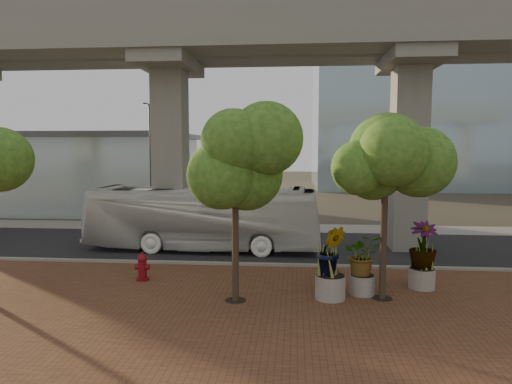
{
  "coord_description": "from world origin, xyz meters",
  "views": [
    {
      "loc": [
        0.44,
        -21.14,
        5.07
      ],
      "look_at": [
        -1.44,
        0.5,
        2.99
      ],
      "focal_mm": 32.0,
      "sensor_mm": 36.0,
      "label": 1
    }
  ],
  "objects": [
    {
      "name": "ground",
      "position": [
        0.0,
        0.0,
        0.0
      ],
      "size": [
        160.0,
        160.0,
        0.0
      ],
      "primitive_type": "plane",
      "color": "#3B382B",
      "rests_on": "ground"
    },
    {
      "name": "brick_plaza",
      "position": [
        0.0,
        -8.0,
        0.03
      ],
      "size": [
        70.0,
        13.0,
        0.06
      ],
      "primitive_type": "cube",
      "color": "brown",
      "rests_on": "ground"
    },
    {
      "name": "asphalt_road",
      "position": [
        0.0,
        2.0,
        0.02
      ],
      "size": [
        90.0,
        8.0,
        0.04
      ],
      "primitive_type": "cube",
      "color": "black",
      "rests_on": "ground"
    },
    {
      "name": "curb_strip",
      "position": [
        0.0,
        -2.0,
        0.08
      ],
      "size": [
        70.0,
        0.25,
        0.16
      ],
      "primitive_type": "cube",
      "color": "gray",
      "rests_on": "ground"
    },
    {
      "name": "far_sidewalk",
      "position": [
        0.0,
        7.5,
        0.03
      ],
      "size": [
        90.0,
        3.0,
        0.06
      ],
      "primitive_type": "cube",
      "color": "gray",
      "rests_on": "ground"
    },
    {
      "name": "transit_viaduct",
      "position": [
        0.0,
        2.0,
        7.29
      ],
      "size": [
        72.0,
        5.6,
        12.4
      ],
      "color": "gray",
      "rests_on": "ground"
    },
    {
      "name": "station_pavilion",
      "position": [
        -20.0,
        16.0,
        3.22
      ],
      "size": [
        23.0,
        13.0,
        6.3
      ],
      "color": "silver",
      "rests_on": "ground"
    },
    {
      "name": "transit_bus",
      "position": [
        -4.12,
        0.95,
        1.62
      ],
      "size": [
        11.71,
        3.18,
        3.24
      ],
      "primitive_type": "imported",
      "rotation": [
        0.0,
        0.0,
        1.53
      ],
      "color": "white",
      "rests_on": "ground"
    },
    {
      "name": "fire_hydrant",
      "position": [
        -5.34,
        -4.59,
        0.57
      ],
      "size": [
        0.54,
        0.48,
        1.07
      ],
      "color": "maroon",
      "rests_on": "ground"
    },
    {
      "name": "planter_front",
      "position": [
        2.76,
        -5.57,
        1.34
      ],
      "size": [
        1.92,
        1.92,
        2.11
      ],
      "color": "gray",
      "rests_on": "ground"
    },
    {
      "name": "planter_right",
      "position": [
        5.0,
        -4.68,
        1.52
      ],
      "size": [
        2.26,
        2.26,
        2.41
      ],
      "color": "#9E978F",
      "rests_on": "ground"
    },
    {
      "name": "planter_left",
      "position": [
        1.63,
        -6.13,
        1.57
      ],
      "size": [
        2.25,
        2.25,
        2.48
      ],
      "color": "#A4A194",
      "rests_on": "ground"
    },
    {
      "name": "street_tree_near_west",
      "position": [
        -1.5,
        -6.59,
        4.65
      ],
      "size": [
        3.72,
        3.72,
        6.31
      ],
      "color": "#433326",
      "rests_on": "ground"
    },
    {
      "name": "street_tree_near_east",
      "position": [
        3.37,
        -5.96,
        4.77
      ],
      "size": [
        4.14,
        4.14,
        6.61
      ],
      "color": "#433326",
      "rests_on": "ground"
    },
    {
      "name": "streetlamp_west",
      "position": [
        -8.25,
        5.54,
        4.47
      ],
      "size": [
        0.38,
        1.11,
        7.65
      ],
      "color": "#313137",
      "rests_on": "ground"
    },
    {
      "name": "streetlamp_east",
      "position": [
        7.34,
        6.63,
        5.14
      ],
      "size": [
        0.44,
        1.28,
        8.81
      ],
      "color": "#323337",
      "rests_on": "ground"
    }
  ]
}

